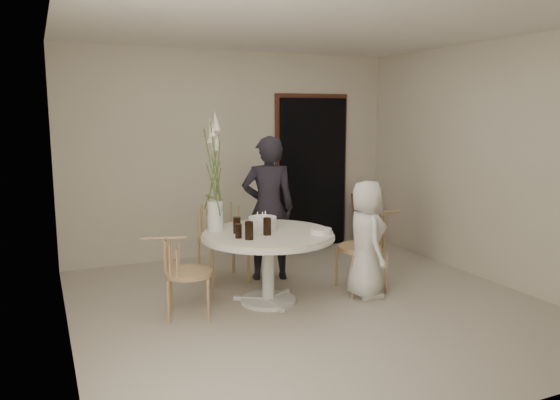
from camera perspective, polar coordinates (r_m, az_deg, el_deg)
name	(u,v)px	position (r m, az deg, el deg)	size (l,w,h in m)	color
ground	(310,305)	(5.57, 3.17, -10.90)	(4.50, 4.50, 0.00)	#B8B19D
room_shell	(312,143)	(5.24, 3.33, 5.96)	(4.50, 4.50, 4.50)	white
doorway	(312,173)	(7.76, 3.40, 2.81)	(1.00, 0.10, 2.10)	black
door_trim	(311,169)	(7.78, 3.27, 3.28)	(1.12, 0.03, 2.22)	#5E2C20
table	(268,243)	(5.47, -1.25, -4.54)	(1.33, 1.33, 0.73)	silver
picture_frame	(368,218)	(8.05, 9.21, -1.84)	(0.58, 0.04, 0.77)	#5E2C20
chair_far	(219,226)	(6.33, -6.43, -2.75)	(0.55, 0.59, 0.94)	tan
chair_right	(372,239)	(5.99, 9.55, -4.01)	(0.54, 0.51, 0.86)	tan
chair_left	(176,265)	(5.21, -10.80, -6.67)	(0.54, 0.51, 0.78)	tan
girl	(268,208)	(6.22, -1.23, -0.88)	(0.60, 0.39, 1.65)	black
boy	(366,239)	(5.72, 8.99, -4.07)	(0.60, 0.39, 1.22)	white
birthday_cake	(263,223)	(5.53, -1.84, -2.45)	(0.28, 0.28, 0.19)	white
cola_tumbler_a	(249,231)	(5.13, -3.24, -3.21)	(0.08, 0.08, 0.17)	black
cola_tumbler_b	(267,226)	(5.31, -1.35, -2.77)	(0.08, 0.08, 0.17)	black
cola_tumbler_c	(238,231)	(5.19, -4.36, -3.25)	(0.06, 0.06, 0.14)	black
cola_tumbler_d	(237,225)	(5.40, -4.53, -2.64)	(0.08, 0.08, 0.16)	black
plate_stack	(321,231)	(5.38, 4.30, -3.26)	(0.21, 0.21, 0.05)	white
flower_vase	(215,185)	(5.48, -6.83, 1.56)	(0.16, 0.16, 1.20)	silver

